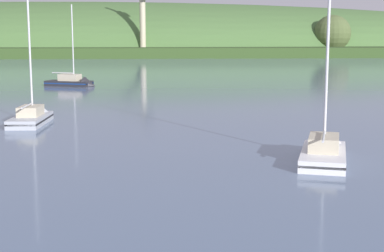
{
  "coord_description": "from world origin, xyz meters",
  "views": [
    {
      "loc": [
        -0.75,
        -9.26,
        7.41
      ],
      "look_at": [
        3.6,
        25.89,
        1.69
      ],
      "focal_mm": 53.57,
      "sensor_mm": 36.0,
      "label": 1
    }
  ],
  "objects_px": {
    "sailboat_near_mooring": "(33,120)",
    "sailboat_far_left": "(74,84)",
    "dockside_crane": "(142,24)",
    "sailboat_outer_reach": "(324,155)"
  },
  "relations": [
    {
      "from": "sailboat_near_mooring",
      "to": "sailboat_outer_reach",
      "type": "height_order",
      "value": "sailboat_outer_reach"
    },
    {
      "from": "sailboat_near_mooring",
      "to": "sailboat_far_left",
      "type": "xyz_separation_m",
      "value": [
        0.75,
        34.45,
        0.11
      ]
    },
    {
      "from": "sailboat_near_mooring",
      "to": "sailboat_far_left",
      "type": "height_order",
      "value": "sailboat_far_left"
    },
    {
      "from": "dockside_crane",
      "to": "sailboat_outer_reach",
      "type": "distance_m",
      "value": 154.97
    },
    {
      "from": "dockside_crane",
      "to": "sailboat_outer_reach",
      "type": "bearing_deg",
      "value": 147.7
    },
    {
      "from": "sailboat_far_left",
      "to": "sailboat_outer_reach",
      "type": "relative_size",
      "value": 1.03
    },
    {
      "from": "sailboat_far_left",
      "to": "sailboat_outer_reach",
      "type": "height_order",
      "value": "sailboat_far_left"
    },
    {
      "from": "dockside_crane",
      "to": "sailboat_near_mooring",
      "type": "relative_size",
      "value": 1.84
    },
    {
      "from": "sailboat_near_mooring",
      "to": "sailboat_far_left",
      "type": "relative_size",
      "value": 0.91
    },
    {
      "from": "sailboat_near_mooring",
      "to": "sailboat_far_left",
      "type": "bearing_deg",
      "value": 4.69
    }
  ]
}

